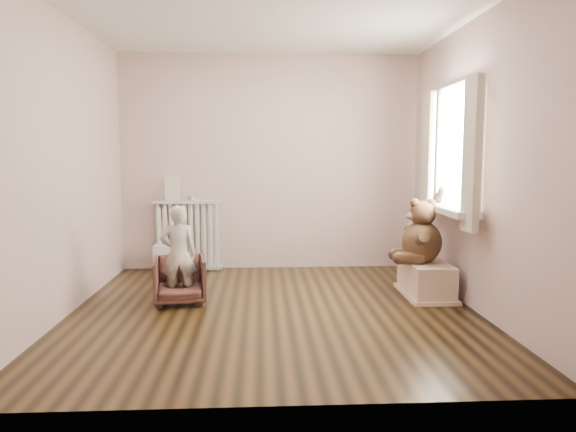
{
  "coord_description": "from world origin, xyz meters",
  "views": [
    {
      "loc": [
        -0.11,
        -4.49,
        1.37
      ],
      "look_at": [
        0.15,
        0.45,
        0.8
      ],
      "focal_mm": 32.0,
      "sensor_mm": 36.0,
      "label": 1
    }
  ],
  "objects_px": {
    "teddy_bear": "(422,229)",
    "toy_vanity": "(171,249)",
    "toy_bench": "(426,276)",
    "radiator": "(188,239)",
    "plush_cat": "(440,195)",
    "armchair": "(180,280)",
    "child": "(178,254)"
  },
  "relations": [
    {
      "from": "teddy_bear",
      "to": "toy_vanity",
      "type": "bearing_deg",
      "value": 157.44
    },
    {
      "from": "toy_vanity",
      "to": "teddy_bear",
      "type": "height_order",
      "value": "teddy_bear"
    },
    {
      "from": "armchair",
      "to": "teddy_bear",
      "type": "distance_m",
      "value": 2.39
    },
    {
      "from": "child",
      "to": "plush_cat",
      "type": "distance_m",
      "value": 2.6
    },
    {
      "from": "teddy_bear",
      "to": "plush_cat",
      "type": "bearing_deg",
      "value": 23.77
    },
    {
      "from": "armchair",
      "to": "teddy_bear",
      "type": "bearing_deg",
      "value": -6.06
    },
    {
      "from": "teddy_bear",
      "to": "plush_cat",
      "type": "height_order",
      "value": "plush_cat"
    },
    {
      "from": "radiator",
      "to": "plush_cat",
      "type": "relative_size",
      "value": 3.82
    },
    {
      "from": "radiator",
      "to": "teddy_bear",
      "type": "xyz_separation_m",
      "value": [
        2.46,
        -1.28,
        0.28
      ]
    },
    {
      "from": "radiator",
      "to": "toy_bench",
      "type": "xyz_separation_m",
      "value": [
        2.52,
        -1.27,
        -0.19
      ]
    },
    {
      "from": "plush_cat",
      "to": "toy_bench",
      "type": "bearing_deg",
      "value": -166.64
    },
    {
      "from": "armchair",
      "to": "toy_bench",
      "type": "distance_m",
      "value": 2.4
    },
    {
      "from": "toy_vanity",
      "to": "toy_bench",
      "type": "relative_size",
      "value": 0.83
    },
    {
      "from": "toy_vanity",
      "to": "child",
      "type": "xyz_separation_m",
      "value": [
        0.32,
        -1.43,
        0.2
      ]
    },
    {
      "from": "radiator",
      "to": "teddy_bear",
      "type": "distance_m",
      "value": 2.79
    },
    {
      "from": "radiator",
      "to": "toy_vanity",
      "type": "distance_m",
      "value": 0.23
    },
    {
      "from": "toy_vanity",
      "to": "teddy_bear",
      "type": "xyz_separation_m",
      "value": [
        2.66,
        -1.25,
        0.4
      ]
    },
    {
      "from": "armchair",
      "to": "plush_cat",
      "type": "distance_m",
      "value": 2.66
    },
    {
      "from": "plush_cat",
      "to": "radiator",
      "type": "bearing_deg",
      "value": 143.5
    },
    {
      "from": "armchair",
      "to": "plush_cat",
      "type": "bearing_deg",
      "value": -4.6
    },
    {
      "from": "radiator",
      "to": "plush_cat",
      "type": "height_order",
      "value": "plush_cat"
    },
    {
      "from": "child",
      "to": "radiator",
      "type": "bearing_deg",
      "value": -94.54
    },
    {
      "from": "child",
      "to": "plush_cat",
      "type": "bearing_deg",
      "value": 176.52
    },
    {
      "from": "toy_vanity",
      "to": "plush_cat",
      "type": "distance_m",
      "value": 3.17
    },
    {
      "from": "radiator",
      "to": "armchair",
      "type": "relative_size",
      "value": 1.77
    },
    {
      "from": "armchair",
      "to": "teddy_bear",
      "type": "height_order",
      "value": "teddy_bear"
    },
    {
      "from": "child",
      "to": "plush_cat",
      "type": "height_order",
      "value": "plush_cat"
    },
    {
      "from": "plush_cat",
      "to": "toy_vanity",
      "type": "bearing_deg",
      "value": 145.55
    },
    {
      "from": "toy_bench",
      "to": "plush_cat",
      "type": "distance_m",
      "value": 0.81
    },
    {
      "from": "radiator",
      "to": "plush_cat",
      "type": "distance_m",
      "value": 2.98
    },
    {
      "from": "toy_vanity",
      "to": "child",
      "type": "distance_m",
      "value": 1.47
    },
    {
      "from": "teddy_bear",
      "to": "armchair",
      "type": "bearing_deg",
      "value": -174.34
    }
  ]
}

